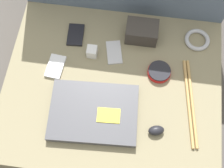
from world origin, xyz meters
name	(u,v)px	position (x,y,z in m)	size (l,w,h in m)	color
ground_plane	(112,99)	(0.00, 0.00, 0.00)	(8.00, 8.00, 0.00)	#4C4742
couch_seat	(112,93)	(0.00, 0.00, 0.08)	(0.91, 0.75, 0.16)	#847A5B
laptop	(94,113)	(-0.06, -0.13, 0.17)	(0.36, 0.27, 0.03)	#47474C
computer_mouse	(156,130)	(0.20, -0.17, 0.17)	(0.07, 0.05, 0.03)	black
speaker_puck	(159,72)	(0.19, 0.09, 0.17)	(0.10, 0.10, 0.03)	red
phone_silver	(76,35)	(-0.19, 0.22, 0.16)	(0.08, 0.11, 0.01)	black
phone_black	(114,52)	(-0.01, 0.16, 0.16)	(0.09, 0.12, 0.01)	#B7B7BC
phone_small	(55,67)	(-0.25, 0.05, 0.16)	(0.08, 0.11, 0.01)	silver
camera_pouch	(142,32)	(0.10, 0.25, 0.20)	(0.14, 0.10, 0.08)	#38332D
charger_brick	(92,52)	(-0.11, 0.14, 0.18)	(0.04, 0.04, 0.05)	silver
cable_coil	(197,40)	(0.34, 0.27, 0.17)	(0.11, 0.11, 0.02)	#B2B2B7
drumstick_pair	(190,102)	(0.32, -0.03, 0.16)	(0.08, 0.38, 0.01)	tan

